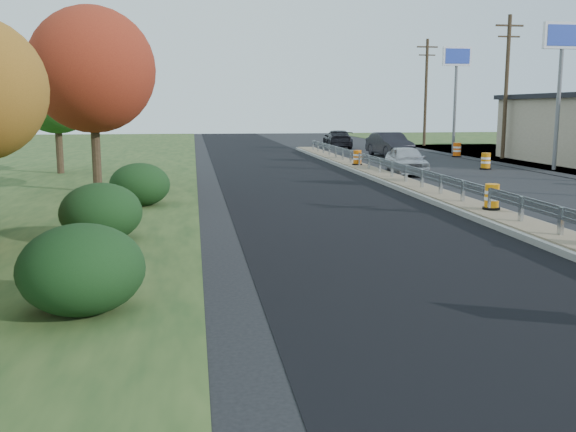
{
  "coord_description": "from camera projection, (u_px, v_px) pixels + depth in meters",
  "views": [
    {
      "loc": [
        -9.12,
        -16.71,
        3.39
      ],
      "look_at": [
        -7.14,
        -3.3,
        1.1
      ],
      "focal_mm": 40.0,
      "sensor_mm": 36.0,
      "label": 1
    }
  ],
  "objects": [
    {
      "name": "ground",
      "position": [
        520.0,
        229.0,
        18.17
      ],
      "size": [
        140.0,
        140.0,
        0.0
      ],
      "primitive_type": "plane",
      "color": "black",
      "rests_on": "ground"
    },
    {
      "name": "milled_overlay",
      "position": [
        306.0,
        188.0,
        27.3
      ],
      "size": [
        7.2,
        120.0,
        0.01
      ],
      "primitive_type": "cube",
      "color": "black",
      "rests_on": "ground"
    },
    {
      "name": "median",
      "position": [
        422.0,
        190.0,
        25.96
      ],
      "size": [
        1.6,
        55.0,
        0.23
      ],
      "color": "gray",
      "rests_on": "ground"
    },
    {
      "name": "guardrail",
      "position": [
        414.0,
        172.0,
        26.83
      ],
      "size": [
        0.1,
        46.15,
        0.72
      ],
      "color": "silver",
      "rests_on": "median"
    },
    {
      "name": "pylon_sign_mid",
      "position": [
        562.0,
        49.0,
        34.21
      ],
      "size": [
        2.2,
        0.3,
        7.9
      ],
      "color": "slate",
      "rests_on": "ground"
    },
    {
      "name": "pylon_sign_north",
      "position": [
        457.0,
        66.0,
        47.87
      ],
      "size": [
        2.2,
        0.3,
        7.9
      ],
      "color": "slate",
      "rests_on": "ground"
    },
    {
      "name": "utility_pole_nmid",
      "position": [
        506.0,
        84.0,
        42.42
      ],
      "size": [
        1.9,
        0.26,
        9.4
      ],
      "color": "#473523",
      "rests_on": "ground"
    },
    {
      "name": "utility_pole_north",
      "position": [
        426.0,
        90.0,
        57.05
      ],
      "size": [
        1.9,
        0.26,
        9.4
      ],
      "color": "#473523",
      "rests_on": "ground"
    },
    {
      "name": "hedge_south",
      "position": [
        82.0,
        269.0,
        10.61
      ],
      "size": [
        2.09,
        2.09,
        1.52
      ],
      "primitive_type": "ellipsoid",
      "color": "black",
      "rests_on": "ground"
    },
    {
      "name": "hedge_mid",
      "position": [
        101.0,
        212.0,
        16.4
      ],
      "size": [
        2.09,
        2.09,
        1.52
      ],
      "primitive_type": "ellipsoid",
      "color": "black",
      "rests_on": "ground"
    },
    {
      "name": "hedge_north",
      "position": [
        140.0,
        184.0,
        22.32
      ],
      "size": [
        2.09,
        2.09,
        1.52
      ],
      "primitive_type": "ellipsoid",
      "color": "black",
      "rests_on": "ground"
    },
    {
      "name": "tree_near_red",
      "position": [
        92.0,
        70.0,
        25.25
      ],
      "size": [
        4.95,
        4.95,
        7.35
      ],
      "color": "#473523",
      "rests_on": "ground"
    },
    {
      "name": "tree_near_back",
      "position": [
        56.0,
        92.0,
        32.74
      ],
      "size": [
        4.29,
        4.29,
        6.37
      ],
      "color": "#473523",
      "rests_on": "ground"
    },
    {
      "name": "barrel_median_mid",
      "position": [
        492.0,
        197.0,
        20.15
      ],
      "size": [
        0.55,
        0.55,
        0.8
      ],
      "color": "black",
      "rests_on": "median"
    },
    {
      "name": "barrel_median_far",
      "position": [
        357.0,
        158.0,
        35.95
      ],
      "size": [
        0.56,
        0.56,
        0.82
      ],
      "color": "black",
      "rests_on": "median"
    },
    {
      "name": "barrel_shoulder_mid",
      "position": [
        486.0,
        162.0,
        35.73
      ],
      "size": [
        0.63,
        0.63,
        0.92
      ],
      "color": "black",
      "rests_on": "ground"
    },
    {
      "name": "barrel_shoulder_far",
      "position": [
        457.0,
        150.0,
        44.89
      ],
      "size": [
        0.67,
        0.67,
        0.99
      ],
      "color": "black",
      "rests_on": "ground"
    },
    {
      "name": "car_silver",
      "position": [
        406.0,
        160.0,
        33.21
      ],
      "size": [
        2.18,
        4.43,
        1.45
      ],
      "primitive_type": "imported",
      "rotation": [
        0.0,
        0.0,
        -0.11
      ],
      "color": "#B2B2B6",
      "rests_on": "ground"
    },
    {
      "name": "car_dark_mid",
      "position": [
        390.0,
        145.0,
        45.15
      ],
      "size": [
        2.22,
        5.27,
        1.69
      ],
      "primitive_type": "imported",
      "rotation": [
        0.0,
        0.0,
        0.09
      ],
      "color": "black",
      "rests_on": "ground"
    },
    {
      "name": "car_dark_far",
      "position": [
        338.0,
        139.0,
        54.69
      ],
      "size": [
        2.66,
        5.44,
        1.52
      ],
      "primitive_type": "imported",
      "rotation": [
        0.0,
        0.0,
        3.04
      ],
      "color": "black",
      "rests_on": "ground"
    }
  ]
}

